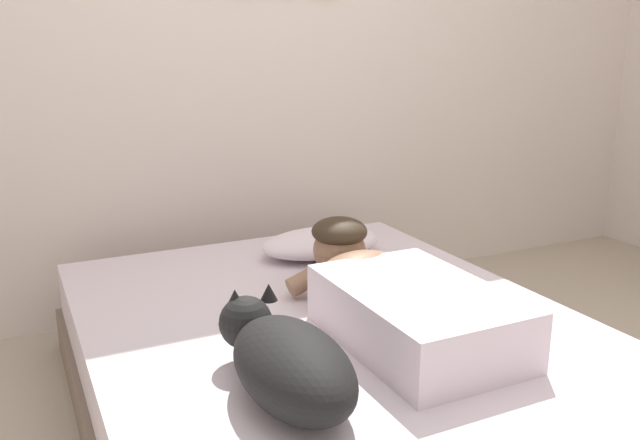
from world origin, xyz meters
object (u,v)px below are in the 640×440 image
Objects in this scene: bed at (332,371)px; coffee_cup at (328,264)px; pillow at (321,243)px; cell_phone at (504,367)px; person_lying at (392,295)px; dog at (286,360)px.

coffee_cup reaches higher than bed.
cell_phone is at bearing -89.40° from pillow.
person_lying is at bearing -98.86° from pillow.
pillow is 1.17m from dog.
dog is at bearing -120.33° from pillow.
dog is at bearing -151.46° from person_lying.
dog reaches higher than pillow.
coffee_cup is (-0.08, -0.22, -0.02)m from pillow.
cell_phone is at bearing -61.97° from bed.
dog is 0.62m from cell_phone.
dog is at bearing 168.45° from cell_phone.
dog is (-0.59, -1.01, 0.05)m from pillow.
person_lying is at bearing -42.48° from bed.
person_lying reaches higher than coffee_cup.
dog reaches higher than cell_phone.
person_lying is 0.54m from dog.
coffee_cup is at bearing 56.93° from dog.
person_lying is 1.60× the size of dog.
bed is 3.49× the size of dog.
cell_phone is (0.27, -0.51, 0.19)m from bed.
bed is at bearing 118.03° from cell_phone.
pillow reaches higher than bed.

